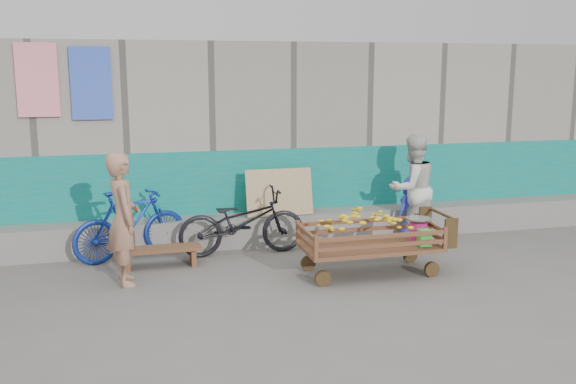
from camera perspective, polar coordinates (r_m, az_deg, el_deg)
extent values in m
plane|color=#5F5C57|center=(7.56, 1.03, -9.20)|extent=(80.00, 80.00, 0.00)
cube|color=gray|center=(11.16, -4.58, 5.20)|extent=(12.00, 3.00, 3.00)
cube|color=#027675|center=(9.80, -2.98, -0.29)|extent=(12.00, 0.03, 1.40)
cube|color=slate|center=(9.68, -2.68, -3.31)|extent=(12.00, 0.50, 0.45)
cube|color=#A27F5B|center=(9.49, -0.77, -0.03)|extent=(1.00, 0.19, 0.68)
cube|color=pink|center=(9.47, -21.40, 9.26)|extent=(0.55, 0.03, 1.00)
cube|color=blue|center=(9.41, -17.10, 9.21)|extent=(0.55, 0.03, 1.00)
cube|color=brown|center=(8.30, 7.26, -4.81)|extent=(1.74, 0.87, 0.05)
cylinder|color=#32210F|center=(7.86, 3.11, -7.67)|extent=(0.19, 0.06, 0.19)
cube|color=brown|center=(7.62, 2.50, -4.91)|extent=(0.05, 0.05, 0.27)
cylinder|color=#32210F|center=(8.44, 1.80, -6.34)|extent=(0.19, 0.06, 0.19)
cube|color=brown|center=(8.38, 0.89, -3.45)|extent=(0.05, 0.05, 0.27)
cylinder|color=#32210F|center=(8.39, 12.66, -6.71)|extent=(0.19, 0.06, 0.19)
cube|color=brown|center=(8.26, 13.78, -3.98)|extent=(0.05, 0.05, 0.27)
cylinder|color=#32210F|center=(8.94, 10.81, -5.55)|extent=(0.19, 0.06, 0.19)
cube|color=brown|center=(8.96, 11.34, -2.72)|extent=(0.05, 0.05, 0.27)
cube|color=brown|center=(7.91, 8.36, -4.72)|extent=(1.68, 0.04, 0.05)
cube|color=brown|center=(7.88, 8.39, -3.91)|extent=(1.68, 0.04, 0.05)
cube|color=brown|center=(8.64, 6.29, -3.34)|extent=(1.68, 0.04, 0.05)
cube|color=brown|center=(8.61, 6.30, -2.59)|extent=(1.68, 0.04, 0.05)
cube|color=brown|center=(8.01, 1.66, -4.42)|extent=(0.04, 0.81, 0.05)
cube|color=brown|center=(7.98, 1.66, -3.61)|extent=(0.04, 0.81, 0.05)
cube|color=brown|center=(8.61, 12.50, -3.58)|extent=(0.04, 0.81, 0.05)
cube|color=brown|center=(8.59, 12.53, -2.83)|extent=(0.04, 0.81, 0.05)
cylinder|color=#32210F|center=(8.64, 13.59, -1.94)|extent=(0.04, 0.77, 0.04)
cube|color=#32210F|center=(8.95, 12.10, -2.51)|extent=(0.17, 0.04, 0.39)
cube|color=#32210F|center=(8.34, 14.28, -3.59)|extent=(0.17, 0.04, 0.39)
ellipsoid|color=gold|center=(8.21, 6.67, -3.27)|extent=(1.26, 0.68, 0.43)
cylinder|color=#C82579|center=(8.53, 11.52, -3.47)|extent=(0.23, 0.23, 0.25)
cylinder|color=silver|center=(8.50, 11.55, -2.59)|extent=(0.03, 0.03, 0.06)
cylinder|color=silver|center=(8.49, 11.56, -2.33)|extent=(0.33, 0.33, 0.02)
cube|color=green|center=(8.28, 12.03, -4.00)|extent=(0.15, 0.12, 0.21)
cube|color=brown|center=(8.72, -11.26, -4.98)|extent=(1.07, 0.32, 0.04)
cube|color=brown|center=(8.74, -14.03, -5.99)|extent=(0.06, 0.30, 0.21)
cube|color=brown|center=(8.78, -8.44, -5.70)|extent=(0.06, 0.30, 0.21)
imported|color=#9D6F57|center=(8.00, -14.42, -2.32)|extent=(0.47, 0.64, 1.63)
imported|color=silver|center=(9.90, 11.00, 0.33)|extent=(0.90, 0.76, 1.64)
imported|color=#313ABE|center=(9.97, 10.91, -1.48)|extent=(0.57, 0.46, 1.00)
imported|color=black|center=(9.08, -4.11, -2.67)|extent=(1.80, 0.64, 0.94)
imported|color=navy|center=(9.09, -13.81, -2.85)|extent=(1.68, 0.99, 0.98)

